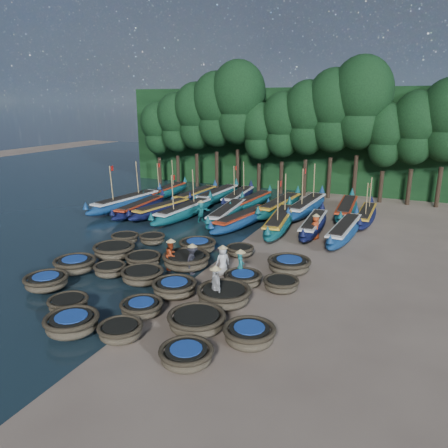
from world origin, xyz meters
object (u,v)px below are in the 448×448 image
at_px(coracle_6, 68,304).
at_px(coracle_17, 186,260).
at_px(coracle_3, 120,331).
at_px(long_boat_5, 242,219).
at_px(long_boat_13, 252,201).
at_px(long_boat_17, 366,216).
at_px(coracle_22, 198,246).
at_px(coracle_16, 143,260).
at_px(coracle_8, 197,321).
at_px(long_boat_2, 162,209).
at_px(coracle_15, 114,251).
at_px(coracle_12, 142,275).
at_px(long_boat_15, 307,206).
at_px(fisherman_2, 171,254).
at_px(coracle_2, 72,323).
at_px(long_boat_8, 344,230).
at_px(long_boat_3, 184,211).
at_px(coracle_21, 152,239).
at_px(coracle_5, 46,282).
at_px(long_boat_7, 313,225).
at_px(fisherman_4, 216,286).
at_px(fisherman_5, 201,211).
at_px(coracle_23, 240,250).
at_px(coracle_14, 224,295).
at_px(coracle_4, 186,355).
at_px(long_boat_9, 166,191).
at_px(long_boat_10, 196,195).
at_px(fisherman_0, 223,260).
at_px(fisherman_1, 240,264).
at_px(long_boat_4, 227,213).
at_px(long_boat_11, 217,195).
at_px(long_boat_12, 238,197).
at_px(coracle_19, 281,284).
at_px(fisherman_6, 316,226).
at_px(coracle_11, 110,270).
at_px(coracle_24, 289,265).
at_px(coracle_10, 75,265).
at_px(coracle_20, 125,238).
at_px(fisherman_3, 193,259).
at_px(coracle_7, 142,307).
at_px(long_boat_14, 280,206).
at_px(coracle_13, 175,288).
at_px(long_boat_16, 346,209).

relative_size(coracle_6, coracle_17, 0.69).
distance_m(coracle_3, long_boat_5, 16.35).
bearing_deg(long_boat_5, long_boat_13, 113.98).
bearing_deg(long_boat_17, coracle_22, -126.57).
height_order(coracle_16, long_boat_13, long_boat_13).
height_order(coracle_8, long_boat_2, long_boat_2).
height_order(coracle_15, coracle_17, coracle_17).
distance_m(coracle_12, long_boat_15, 17.43).
relative_size(long_boat_13, fisherman_2, 4.31).
bearing_deg(coracle_2, long_boat_8, 65.65).
bearing_deg(long_boat_3, coracle_21, -74.43).
height_order(coracle_5, long_boat_7, long_boat_7).
height_order(fisherman_4, fisherman_5, fisherman_4).
distance_m(coracle_17, coracle_23, 3.55).
relative_size(coracle_14, coracle_22, 1.02).
xyz_separation_m(coracle_4, long_boat_9, (-14.93, 23.14, 0.16)).
bearing_deg(long_boat_2, long_boat_5, 6.31).
distance_m(long_boat_10, fisherman_0, 17.48).
bearing_deg(long_boat_15, long_boat_3, -143.89).
xyz_separation_m(long_boat_9, fisherman_1, (13.84, -15.53, 0.35)).
xyz_separation_m(long_boat_4, long_boat_11, (-3.42, 5.61, 0.00)).
height_order(coracle_5, coracle_22, coracle_22).
bearing_deg(long_boat_12, fisherman_4, -75.12).
xyz_separation_m(coracle_8, long_boat_11, (-8.98, 21.20, 0.14)).
xyz_separation_m(coracle_19, long_boat_9, (-16.13, 16.01, 0.17)).
distance_m(coracle_4, coracle_23, 11.11).
height_order(long_boat_2, fisherman_6, fisherman_6).
bearing_deg(coracle_11, coracle_24, 27.26).
xyz_separation_m(coracle_4, coracle_8, (-0.74, 2.18, 0.06)).
height_order(coracle_10, long_boat_13, long_boat_13).
height_order(coracle_16, long_boat_2, long_boat_2).
relative_size(coracle_20, fisherman_3, 0.97).
bearing_deg(long_boat_9, coracle_7, -61.85).
xyz_separation_m(coracle_10, long_boat_14, (6.04, 16.71, 0.14)).
distance_m(coracle_13, fisherman_0, 3.44).
bearing_deg(coracle_24, fisherman_2, -160.62).
xyz_separation_m(coracle_16, long_boat_13, (0.56, 15.29, 0.13)).
distance_m(coracle_3, fisherman_2, 7.34).
height_order(coracle_2, long_boat_15, long_boat_15).
height_order(long_boat_16, long_boat_17, long_boat_17).
bearing_deg(long_boat_10, coracle_6, -74.42).
relative_size(coracle_21, long_boat_10, 0.22).
relative_size(long_boat_2, long_boat_15, 0.81).
bearing_deg(coracle_22, long_boat_14, 82.16).
xyz_separation_m(coracle_6, long_boat_7, (6.88, 16.07, 0.15)).
xyz_separation_m(coracle_8, long_boat_13, (-5.35, 20.29, 0.09)).
distance_m(long_boat_7, fisherman_0, 9.91).
xyz_separation_m(long_boat_9, long_boat_13, (8.85, -0.66, -0.01)).
bearing_deg(coracle_16, coracle_23, 40.89).
bearing_deg(long_boat_12, coracle_3, -83.21).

